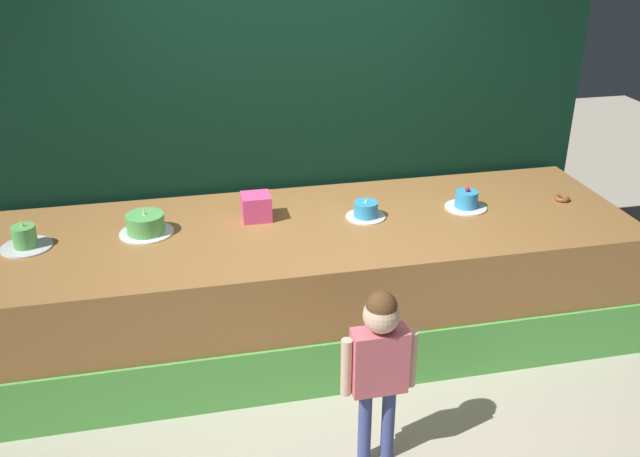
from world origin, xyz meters
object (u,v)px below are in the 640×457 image
object	(u,v)px
cake_far_left	(25,239)
cake_center_left	(146,225)
cake_far_right	(466,201)
donut	(562,198)
pink_box	(256,207)
cake_center_right	(366,211)
child_figure	(379,355)

from	to	relation	value
cake_far_left	cake_center_left	size ratio (longest dim) A/B	0.90
cake_center_left	cake_far_right	size ratio (longest dim) A/B	1.19
donut	pink_box	bearing A→B (deg)	175.94
cake_center_right	cake_far_right	distance (m)	0.70
child_figure	cake_center_right	xyz separation A→B (m)	(0.28, 1.26, 0.22)
cake_far_right	cake_center_left	bearing A→B (deg)	178.52
cake_center_left	cake_far_right	bearing A→B (deg)	-1.48
child_figure	pink_box	world-z (taller)	child_figure
pink_box	cake_center_left	bearing A→B (deg)	-174.06
child_figure	cake_center_left	size ratio (longest dim) A/B	3.08
donut	cake_far_left	distance (m)	3.52
child_figure	donut	bearing A→B (deg)	36.39
donut	cake_center_right	bearing A→B (deg)	179.24
cake_center_right	child_figure	bearing A→B (deg)	-102.37
cake_far_left	cake_center_left	world-z (taller)	cake_far_left
child_figure	cake_center_right	size ratio (longest dim) A/B	3.95
child_figure	cake_far_left	size ratio (longest dim) A/B	3.43
donut	cake_center_left	distance (m)	2.82
cake_far_right	pink_box	bearing A→B (deg)	174.81
pink_box	cake_far_left	world-z (taller)	cake_far_left
pink_box	cake_far_right	size ratio (longest dim) A/B	0.66
cake_far_left	cake_center_right	size ratio (longest dim) A/B	1.15
donut	cake_far_right	bearing A→B (deg)	178.20
child_figure	cake_center_left	bearing A→B (deg)	130.64
pink_box	cake_far_left	distance (m)	1.42
donut	cake_center_right	distance (m)	1.41
cake_far_left	cake_far_right	distance (m)	2.82
cake_far_left	cake_far_right	bearing A→B (deg)	-0.14
donut	cake_center_left	world-z (taller)	cake_center_left
pink_box	donut	size ratio (longest dim) A/B	1.78
child_figure	cake_far_left	bearing A→B (deg)	145.31
child_figure	cake_center_left	xyz separation A→B (m)	(-1.13, 1.32, 0.24)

